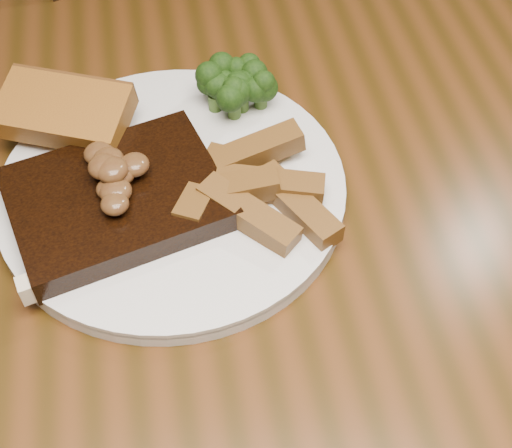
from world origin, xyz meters
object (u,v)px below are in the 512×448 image
(chair_far, at_px, (186,92))
(potato_wedges, at_px, (250,183))
(dining_table, at_px, (263,307))
(steak, at_px, (118,200))
(plate, at_px, (173,190))
(garlic_bread, at_px, (69,129))

(chair_far, distance_m, potato_wedges, 0.60)
(dining_table, bearing_deg, steak, 156.38)
(dining_table, bearing_deg, plate, 134.81)
(dining_table, height_order, potato_wedges, potato_wedges)
(chair_far, relative_size, steak, 4.92)
(chair_far, distance_m, plate, 0.58)
(dining_table, bearing_deg, potato_wedges, 93.51)
(dining_table, distance_m, plate, 0.14)
(dining_table, distance_m, potato_wedges, 0.13)
(plate, distance_m, garlic_bread, 0.11)
(chair_far, bearing_deg, dining_table, 73.93)
(steak, bearing_deg, potato_wedges, -15.46)
(plate, height_order, potato_wedges, potato_wedges)
(chair_far, height_order, plate, chair_far)
(dining_table, relative_size, steak, 9.63)
(potato_wedges, bearing_deg, dining_table, -86.49)
(chair_far, bearing_deg, garlic_bread, 54.48)
(steak, distance_m, potato_wedges, 0.11)
(dining_table, height_order, chair_far, chair_far)
(plate, xyz_separation_m, steak, (-0.04, -0.02, 0.02))
(dining_table, relative_size, potato_wedges, 14.01)
(dining_table, height_order, garlic_bread, garlic_bread)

